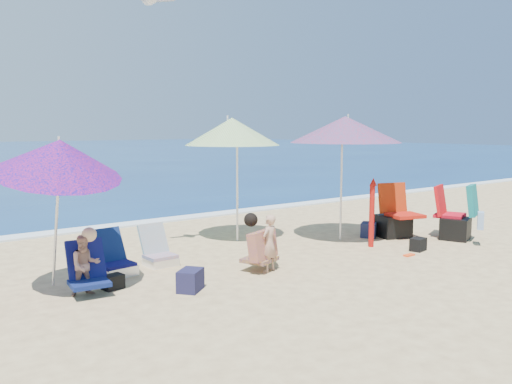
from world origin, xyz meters
TOP-DOWN VIEW (x-y plane):
  - ground at (0.00, 0.00)m, footprint 120.00×120.00m
  - foam at (0.00, 5.10)m, footprint 120.00×0.50m
  - umbrella_turquoise at (1.88, 1.11)m, footprint 2.56×2.56m
  - umbrella_striped at (0.19, 2.37)m, footprint 2.21×2.21m
  - umbrella_blue at (-3.41, 0.98)m, footprint 1.67×1.72m
  - furled_umbrella at (1.88, 0.43)m, footprint 0.13×0.13m
  - chair_navy at (-2.53, 1.48)m, footprint 0.53×0.62m
  - chair_rainbow at (-1.76, 1.59)m, footprint 0.48×0.58m
  - camp_chair_left at (2.93, 0.74)m, footprint 0.78×0.92m
  - camp_chair_right at (3.68, -0.14)m, footprint 0.79×1.24m
  - person_center at (-0.67, 0.31)m, footprint 0.63×0.57m
  - person_left at (-3.18, 0.83)m, footprint 0.56×0.65m
  - bag_navy_a at (-2.04, 0.14)m, footprint 0.45×0.43m
  - bag_black_a at (-2.82, 0.84)m, footprint 0.29×0.23m
  - bag_tan at (-0.39, 0.67)m, footprint 0.32×0.24m
  - bag_navy_b at (2.53, 1.04)m, footprint 0.47×0.44m
  - bag_black_b at (2.28, -0.28)m, footprint 0.32×0.25m
  - orange_item at (1.84, -0.42)m, footprint 0.21×0.10m
  - seagull at (-1.61, 2.00)m, footprint 0.81×0.38m

SIDE VIEW (x-z plane):
  - ground at x=0.00m, z-range 0.00..0.00m
  - orange_item at x=1.84m, z-range 0.00..0.03m
  - foam at x=0.00m, z-range 0.00..0.04m
  - bag_black_a at x=-2.82m, z-range 0.00..0.19m
  - bag_black_b at x=2.28m, z-range 0.00..0.22m
  - bag_tan at x=-0.39m, z-range 0.00..0.26m
  - bag_navy_b at x=2.53m, z-range 0.00..0.28m
  - bag_navy_a at x=-2.04m, z-range 0.00..0.28m
  - chair_rainbow at x=-1.76m, z-range -0.15..0.48m
  - chair_navy at x=-2.53m, z-range -0.15..0.50m
  - camp_chair_left at x=2.93m, z-range -0.21..0.84m
  - camp_chair_right at x=3.68m, z-range -0.15..0.93m
  - person_left at x=-3.18m, z-range -0.04..0.83m
  - person_center at x=-0.67m, z-range -0.01..0.85m
  - furled_umbrella at x=1.88m, z-range 0.06..1.31m
  - umbrella_blue at x=-3.41m, z-range 0.69..2.84m
  - umbrella_striped at x=0.19m, z-range 0.88..3.24m
  - umbrella_turquoise at x=1.88m, z-range 0.91..3.29m
  - seagull at x=-1.61m, z-range 4.03..4.17m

